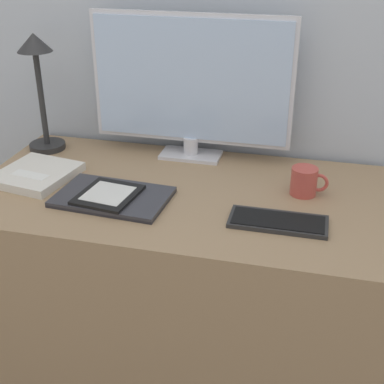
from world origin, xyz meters
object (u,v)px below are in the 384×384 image
at_px(keyboard, 278,221).
at_px(laptop, 113,197).
at_px(monitor, 191,85).
at_px(coffee_mug, 305,181).
at_px(ereader, 108,195).
at_px(notebook, 36,174).
at_px(desk_lamp, 38,76).

xyz_separation_m(keyboard, laptop, (-0.48, 0.03, 0.00)).
bearing_deg(monitor, coffee_mug, -26.61).
xyz_separation_m(monitor, keyboard, (0.34, -0.39, -0.24)).
bearing_deg(keyboard, ereader, 178.49).
xyz_separation_m(keyboard, notebook, (-0.77, 0.10, 0.01)).
distance_m(keyboard, coffee_mug, 0.21).
height_order(keyboard, laptop, laptop).
xyz_separation_m(keyboard, ereader, (-0.49, 0.01, 0.01)).
bearing_deg(coffee_mug, monitor, 153.39).
bearing_deg(keyboard, monitor, 130.79).
relative_size(monitor, coffee_mug, 6.06).
xyz_separation_m(laptop, ereader, (-0.01, -0.01, 0.01)).
height_order(keyboard, desk_lamp, desk_lamp).
xyz_separation_m(desk_lamp, coffee_mug, (0.91, -0.14, -0.22)).
bearing_deg(laptop, keyboard, -3.06).
bearing_deg(keyboard, laptop, 176.94).
bearing_deg(desk_lamp, monitor, 5.89).
height_order(ereader, notebook, notebook).
bearing_deg(monitor, keyboard, -49.21).
height_order(laptop, notebook, notebook).
distance_m(desk_lamp, coffee_mug, 0.95).
bearing_deg(coffee_mug, keyboard, -106.27).
distance_m(notebook, coffee_mug, 0.83).
xyz_separation_m(ereader, coffee_mug, (0.55, 0.18, 0.02)).
bearing_deg(ereader, notebook, 161.87).
bearing_deg(desk_lamp, laptop, -40.21).
relative_size(laptop, desk_lamp, 0.83).
height_order(laptop, ereader, ereader).
bearing_deg(ereader, keyboard, -1.51).
xyz_separation_m(desk_lamp, notebook, (0.08, -0.23, -0.25)).
relative_size(monitor, laptop, 1.99).
xyz_separation_m(laptop, desk_lamp, (-0.37, 0.31, 0.25)).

